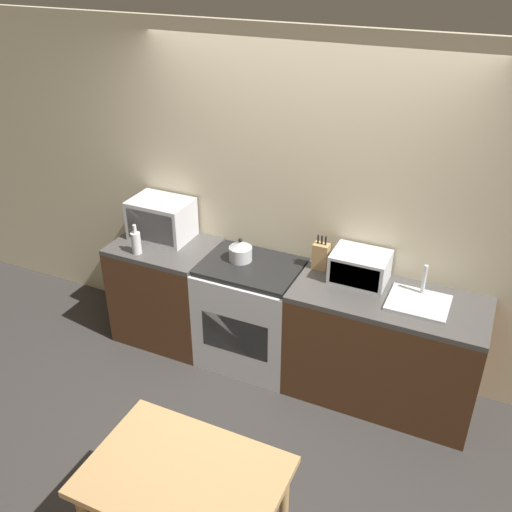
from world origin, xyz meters
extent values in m
plane|color=#33302D|center=(0.00, 0.00, 0.00)|extent=(16.00, 16.00, 0.00)
cube|color=beige|center=(0.00, 0.99, 1.30)|extent=(10.00, 0.06, 2.60)
cube|color=#4C2D19|center=(-1.07, 0.65, 0.43)|extent=(0.82, 0.62, 0.86)
cube|color=#474442|center=(-1.07, 0.65, 0.88)|extent=(0.82, 0.62, 0.04)
cube|color=#4C2D19|center=(0.79, 0.65, 0.43)|extent=(1.37, 0.62, 0.86)
cube|color=#474442|center=(0.79, 0.65, 0.88)|extent=(1.37, 0.62, 0.04)
cube|color=silver|center=(-0.27, 0.65, 0.43)|extent=(0.77, 0.62, 0.86)
cube|color=black|center=(-0.27, 0.65, 0.88)|extent=(0.74, 0.57, 0.04)
cube|color=black|center=(-0.27, 0.35, 0.43)|extent=(0.56, 0.02, 0.32)
cylinder|color=#B7B7BC|center=(-0.38, 0.69, 0.96)|extent=(0.18, 0.18, 0.11)
cone|color=#B7B7BC|center=(-0.38, 0.69, 1.04)|extent=(0.17, 0.17, 0.05)
sphere|color=black|center=(-0.38, 0.69, 1.07)|extent=(0.03, 0.03, 0.03)
cube|color=silver|center=(-1.14, 0.77, 1.06)|extent=(0.49, 0.35, 0.33)
cube|color=black|center=(-1.14, 0.60, 1.06)|extent=(0.43, 0.01, 0.26)
cylinder|color=silver|center=(-1.18, 0.45, 0.99)|extent=(0.08, 0.08, 0.18)
cylinder|color=silver|center=(-1.18, 0.45, 1.11)|extent=(0.03, 0.03, 0.07)
cube|color=tan|center=(0.22, 0.83, 1.00)|extent=(0.12, 0.08, 0.21)
cylinder|color=black|center=(0.19, 0.83, 1.14)|extent=(0.01, 0.01, 0.07)
cylinder|color=black|center=(0.22, 0.83, 1.14)|extent=(0.01, 0.01, 0.07)
cylinder|color=black|center=(0.25, 0.83, 1.14)|extent=(0.01, 0.01, 0.07)
cube|color=silver|center=(0.53, 0.79, 1.01)|extent=(0.40, 0.31, 0.22)
cube|color=black|center=(0.53, 0.64, 1.01)|extent=(0.36, 0.01, 0.17)
cube|color=silver|center=(0.99, 0.65, 0.91)|extent=(0.41, 0.35, 0.02)
cylinder|color=silver|center=(0.99, 0.78, 1.03)|extent=(0.03, 0.03, 0.22)
cube|color=tan|center=(0.20, -1.15, 0.76)|extent=(0.99, 0.69, 0.04)
cylinder|color=tan|center=(-0.24, -0.87, 0.37)|extent=(0.05, 0.05, 0.74)
camera|label=1|loc=(1.33, -2.74, 3.12)|focal=40.00mm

